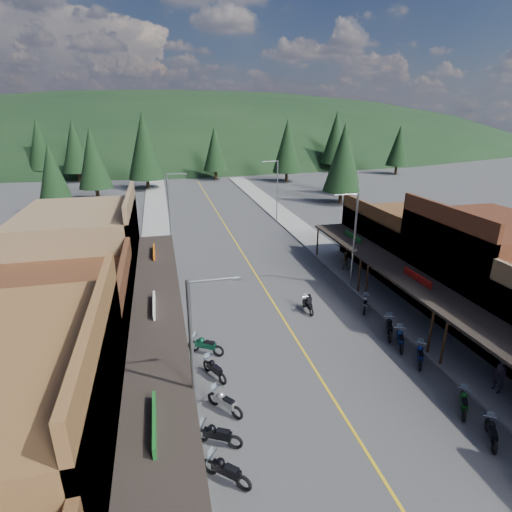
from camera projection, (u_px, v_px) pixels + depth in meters
ground at (303, 350)px, 24.74m from camera, size 220.00×220.00×0.00m
centerline at (240, 248)px, 43.00m from camera, size 0.15×90.00×0.01m
sidewalk_west at (157, 254)px, 41.06m from camera, size 3.40×94.00×0.15m
sidewalk_east at (315, 242)px, 44.89m from camera, size 3.40×94.00×0.15m
shop_west_2 at (63, 327)px, 22.40m from camera, size 10.90×9.00×6.20m
shop_west_3 at (86, 254)px, 30.82m from camera, size 10.90×10.20×8.20m
shop_east_2 at (481, 268)px, 28.12m from camera, size 10.90×9.00×8.20m
shop_east_3 at (402, 241)px, 37.22m from camera, size 10.90×10.20×6.20m
streetlight_0 at (196, 359)px, 16.20m from camera, size 2.16×0.18×8.00m
streetlight_1 at (170, 207)px, 41.77m from camera, size 2.16×0.18×8.00m
streetlight_2 at (353, 236)px, 32.05m from camera, size 2.16×0.18×8.00m
streetlight_3 at (276, 188)px, 52.14m from camera, size 2.16×0.18×8.00m
ridge_hill at (179, 151)px, 148.03m from camera, size 310.00×140.00×60.00m
pine_1 at (75, 146)px, 80.91m from camera, size 5.88×5.88×12.50m
pine_2 at (144, 146)px, 72.77m from camera, size 6.72×6.72×14.00m
pine_3 at (215, 149)px, 83.67m from camera, size 5.04×5.04×11.00m
pine_4 at (287, 146)px, 81.02m from camera, size 5.88×5.88×12.50m
pine_5 at (336, 137)px, 95.24m from camera, size 6.72×6.72×14.00m
pine_6 at (399, 146)px, 91.09m from camera, size 5.04×5.04×11.00m
pine_7 at (40, 144)px, 84.63m from camera, size 5.88×5.88×12.50m
pine_8 at (52, 173)px, 54.38m from camera, size 4.48×4.48×10.00m
pine_9 at (347, 157)px, 68.93m from camera, size 4.93×4.93×10.80m
pine_10 at (93, 158)px, 64.12m from camera, size 5.38×5.38×11.60m
pine_11 at (343, 158)px, 61.38m from camera, size 5.82×5.82×12.40m
bike_west_4 at (226, 470)px, 15.73m from camera, size 2.16×2.06×1.28m
bike_west_5 at (218, 434)px, 17.48m from camera, size 2.32×1.70×1.28m
bike_west_6 at (225, 401)px, 19.45m from camera, size 1.95×2.19×1.26m
bike_west_7 at (214, 368)px, 21.98m from camera, size 1.57×2.19×1.20m
bike_west_8 at (206, 345)px, 24.12m from camera, size 2.37×1.89×1.32m
bike_east_4 at (492, 432)px, 17.72m from camera, size 1.53×1.96×1.09m
bike_east_5 at (464, 402)px, 19.52m from camera, size 1.68×1.98×1.12m
bike_east_6 at (420, 354)px, 23.30m from camera, size 1.69×2.15×1.20m
bike_east_7 at (400, 338)px, 24.87m from camera, size 1.56×2.25×1.23m
bike_east_8 at (389, 327)px, 26.09m from camera, size 1.68×2.40×1.31m
bike_east_9 at (365, 303)px, 29.49m from camera, size 1.64×2.07×1.16m
rider_on_bike at (308, 304)px, 29.27m from camera, size 0.71×2.01×1.52m
pedestrian_east_a at (500, 375)px, 20.58m from camera, size 0.47×0.71×1.92m
pedestrian_east_b at (344, 260)px, 36.74m from camera, size 0.85×0.52×1.70m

